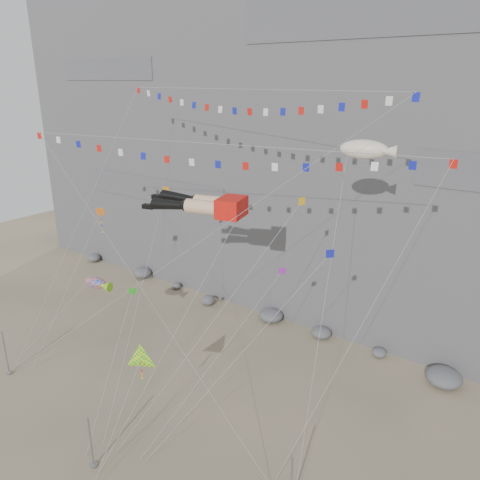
{
  "coord_description": "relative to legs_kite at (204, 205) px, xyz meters",
  "views": [
    {
      "loc": [
        23.58,
        -21.73,
        24.74
      ],
      "look_at": [
        1.58,
        9.0,
        11.8
      ],
      "focal_mm": 35.0,
      "sensor_mm": 36.0,
      "label": 1
    }
  ],
  "objects": [
    {
      "name": "flag_banner_lower",
      "position": [
        -0.05,
        0.26,
        4.52
      ],
      "size": [
        32.96,
        9.34,
        23.71
      ],
      "color": "red",
      "rests_on": "ground"
    },
    {
      "name": "anchor_pole_left",
      "position": [
        -15.26,
        -9.31,
        -13.71
      ],
      "size": [
        0.12,
        0.12,
        4.31
      ],
      "primitive_type": "cylinder",
      "color": "gray",
      "rests_on": "ground"
    },
    {
      "name": "small_kite_b",
      "position": [
        6.36,
        0.72,
        -4.34
      ],
      "size": [
        5.45,
        11.04,
        16.32
      ],
      "color": "purple",
      "rests_on": "ground"
    },
    {
      "name": "small_kite_d",
      "position": [
        7.04,
        1.82,
        0.59
      ],
      "size": [
        8.06,
        12.53,
        21.8
      ],
      "color": "#ECAF13",
      "rests_on": "ground"
    },
    {
      "name": "ground",
      "position": [
        -1.5,
        -4.46,
        -15.87
      ],
      "size": [
        120.0,
        120.0,
        0.0
      ],
      "primitive_type": "plane",
      "color": "#9C886C",
      "rests_on": "ground"
    },
    {
      "name": "delta_kite",
      "position": [
        0.51,
        -7.76,
        -9.25
      ],
      "size": [
        2.22,
        6.56,
        8.85
      ],
      "color": "#F3EA0C",
      "rests_on": "ground"
    },
    {
      "name": "small_kite_a",
      "position": [
        -5.66,
        1.57,
        -0.27
      ],
      "size": [
        4.73,
        12.37,
        20.14
      ],
      "color": "orange",
      "rests_on": "ground"
    },
    {
      "name": "legs_kite",
      "position": [
        0.0,
        0.0,
        0.0
      ],
      "size": [
        8.33,
        13.82,
        20.16
      ],
      "rotation": [
        0.0,
        0.0,
        0.25
      ],
      "color": "red",
      "rests_on": "ground"
    },
    {
      "name": "blimp_windsock",
      "position": [
        10.19,
        5.01,
        4.34
      ],
      "size": [
        4.37,
        12.79,
        23.4
      ],
      "color": "beige",
      "rests_on": "ground"
    },
    {
      "name": "anchor_pole_center",
      "position": [
        -0.49,
        -11.67,
        -13.88
      ],
      "size": [
        0.12,
        0.12,
        3.98
      ],
      "primitive_type": "cylinder",
      "color": "gray",
      "rests_on": "ground"
    },
    {
      "name": "cliff",
      "position": [
        -1.5,
        27.54,
        9.13
      ],
      "size": [
        80.0,
        28.0,
        50.0
      ],
      "primitive_type": "cube",
      "color": "slate",
      "rests_on": "ground"
    },
    {
      "name": "talus_boulders",
      "position": [
        -1.5,
        12.54,
        -15.27
      ],
      "size": [
        60.0,
        3.0,
        1.2
      ],
      "primitive_type": null,
      "color": "slate",
      "rests_on": "ground"
    },
    {
      "name": "flag_banner_upper",
      "position": [
        -0.0,
        4.87,
        8.18
      ],
      "size": [
        29.27,
        15.94,
        31.66
      ],
      "color": "red",
      "rests_on": "ground"
    },
    {
      "name": "small_kite_c",
      "position": [
        -3.88,
        -4.32,
        -6.7
      ],
      "size": [
        2.97,
        7.94,
        11.94
      ],
      "color": "green",
      "rests_on": "ground"
    },
    {
      "name": "small_kite_e",
      "position": [
        11.4,
        -2.79,
        -0.96
      ],
      "size": [
        10.15,
        7.45,
        19.2
      ],
      "color": "#131AA8",
      "rests_on": "ground"
    },
    {
      "name": "fish_windsock",
      "position": [
        -11.25,
        -2.27,
        -8.54
      ],
      "size": [
        6.3,
        8.06,
        11.08
      ],
      "color": "orange",
      "rests_on": "ground"
    },
    {
      "name": "harlequin_kite",
      "position": [
        -12.4,
        -0.1,
        -2.6
      ],
      "size": [
        2.68,
        8.56,
        15.46
      ],
      "color": "red",
      "rests_on": "ground"
    }
  ]
}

